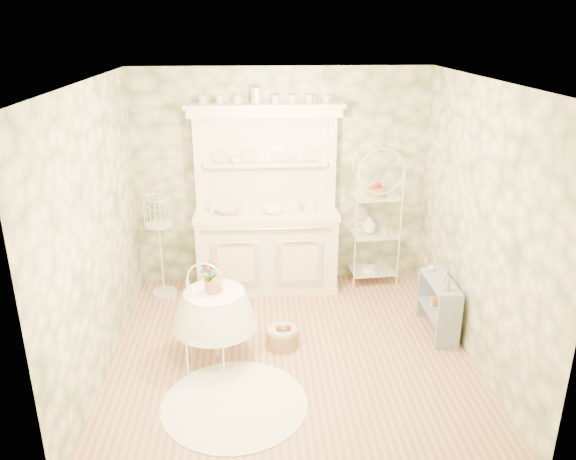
{
  "coord_description": "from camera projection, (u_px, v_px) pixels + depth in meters",
  "views": [
    {
      "loc": [
        -0.34,
        -4.94,
        3.17
      ],
      "look_at": [
        0.0,
        0.5,
        1.15
      ],
      "focal_mm": 35.0,
      "sensor_mm": 36.0,
      "label": 1
    }
  ],
  "objects": [
    {
      "name": "kitchen_dresser",
      "position": [
        266.0,
        201.0,
        6.76
      ],
      "size": [
        1.87,
        0.61,
        2.29
      ],
      "primitive_type": "cube",
      "color": "white",
      "rests_on": "floor"
    },
    {
      "name": "bottle_blue",
      "position": [
        445.0,
        279.0,
        5.87
      ],
      "size": [
        0.05,
        0.05,
        0.11
      ],
      "primitive_type": "imported",
      "rotation": [
        0.0,
        0.0,
        0.13
      ],
      "color": "#9AACD0",
      "rests_on": "side_shelf"
    },
    {
      "name": "floor_basket",
      "position": [
        282.0,
        335.0,
        5.83
      ],
      "size": [
        0.48,
        0.48,
        0.24
      ],
      "primitive_type": "cylinder",
      "rotation": [
        0.0,
        0.0,
        -0.36
      ],
      "color": "tan",
      "rests_on": "floor"
    },
    {
      "name": "bottle_glass",
      "position": [
        432.0,
        268.0,
        6.15
      ],
      "size": [
        0.08,
        0.08,
        0.09
      ],
      "primitive_type": "imported",
      "rotation": [
        0.0,
        0.0,
        -0.29
      ],
      "color": "silver",
      "rests_on": "side_shelf"
    },
    {
      "name": "birdcage_stand",
      "position": [
        160.0,
        238.0,
        6.73
      ],
      "size": [
        0.38,
        0.38,
        1.48
      ],
      "primitive_type": "cube",
      "rotation": [
        0.0,
        0.0,
        -0.11
      ],
      "color": "white",
      "rests_on": "floor"
    },
    {
      "name": "wall_right",
      "position": [
        478.0,
        225.0,
        5.38
      ],
      "size": [
        3.6,
        3.6,
        0.0
      ],
      "primitive_type": "plane",
      "color": "beige",
      "rests_on": "floor"
    },
    {
      "name": "wall_left",
      "position": [
        97.0,
        233.0,
        5.18
      ],
      "size": [
        3.6,
        3.6,
        0.0
      ],
      "primitive_type": "plane",
      "color": "beige",
      "rests_on": "floor"
    },
    {
      "name": "potted_geranium",
      "position": [
        209.0,
        280.0,
        5.39
      ],
      "size": [
        0.2,
        0.16,
        0.33
      ],
      "primitive_type": "imported",
      "rotation": [
        0.0,
        0.0,
        -0.29
      ],
      "color": "#3F7238",
      "rests_on": "round_table"
    },
    {
      "name": "wall_back",
      "position": [
        282.0,
        179.0,
        6.96
      ],
      "size": [
        3.6,
        3.6,
        0.0
      ],
      "primitive_type": "plane",
      "color": "beige",
      "rests_on": "floor"
    },
    {
      "name": "side_shelf",
      "position": [
        438.0,
        306.0,
        6.02
      ],
      "size": [
        0.28,
        0.73,
        0.62
      ],
      "primitive_type": "cube",
      "rotation": [
        0.0,
        0.0,
        -0.02
      ],
      "color": "#8595A6",
      "rests_on": "floor"
    },
    {
      "name": "wall_front",
      "position": [
        310.0,
        325.0,
        3.6
      ],
      "size": [
        3.6,
        3.6,
        0.0
      ],
      "primitive_type": "plane",
      "color": "beige",
      "rests_on": "floor"
    },
    {
      "name": "cup_left",
      "position": [
        236.0,
        161.0,
        6.71
      ],
      "size": [
        0.14,
        0.14,
        0.09
      ],
      "primitive_type": "imported",
      "rotation": [
        0.0,
        0.0,
        0.2
      ],
      "color": "white",
      "rests_on": "kitchen_dresser"
    },
    {
      "name": "floor",
      "position": [
        291.0,
        352.0,
        5.75
      ],
      "size": [
        3.6,
        3.6,
        0.0
      ],
      "primitive_type": "plane",
      "color": "tan",
      "rests_on": "ground"
    },
    {
      "name": "bakers_rack",
      "position": [
        376.0,
        210.0,
        6.99
      ],
      "size": [
        0.64,
        0.48,
        1.94
      ],
      "primitive_type": "cube",
      "rotation": [
        0.0,
        0.0,
        0.09
      ],
      "color": "white",
      "rests_on": "floor"
    },
    {
      "name": "cafe_chair",
      "position": [
        206.0,
        330.0,
        5.38
      ],
      "size": [
        0.42,
        0.42,
        0.8
      ],
      "primitive_type": "cube",
      "rotation": [
        0.0,
        0.0,
        -0.19
      ],
      "color": "white",
      "rests_on": "floor"
    },
    {
      "name": "cup_right",
      "position": [
        294.0,
        160.0,
        6.77
      ],
      "size": [
        0.1,
        0.1,
        0.09
      ],
      "primitive_type": "imported",
      "rotation": [
        0.0,
        0.0,
        0.14
      ],
      "color": "white",
      "rests_on": "kitchen_dresser"
    },
    {
      "name": "ceiling",
      "position": [
        292.0,
        81.0,
        4.81
      ],
      "size": [
        3.6,
        3.6,
        0.0
      ],
      "primitive_type": "plane",
      "color": "white",
      "rests_on": "floor"
    },
    {
      "name": "bottle_amber",
      "position": [
        447.0,
        284.0,
        5.68
      ],
      "size": [
        0.07,
        0.07,
        0.15
      ],
      "primitive_type": "imported",
      "rotation": [
        0.0,
        0.0,
        -0.21
      ],
      "color": "#B18639",
      "rests_on": "side_shelf"
    },
    {
      "name": "lace_rug",
      "position": [
        235.0,
        403.0,
        4.96
      ],
      "size": [
        1.67,
        1.67,
        0.01
      ],
      "primitive_type": "cylinder",
      "rotation": [
        0.0,
        0.0,
        -0.35
      ],
      "color": "white",
      "rests_on": "floor"
    },
    {
      "name": "round_table",
      "position": [
        216.0,
        323.0,
        5.57
      ],
      "size": [
        0.89,
        0.89,
        0.74
      ],
      "primitive_type": "cylinder",
      "rotation": [
        0.0,
        0.0,
        -0.41
      ],
      "color": "white",
      "rests_on": "floor"
    },
    {
      "name": "bowl_white",
      "position": [
        274.0,
        213.0,
        6.76
      ],
      "size": [
        0.31,
        0.31,
        0.08
      ],
      "primitive_type": "imported",
      "rotation": [
        0.0,
        0.0,
        -0.34
      ],
      "color": "white",
      "rests_on": "kitchen_dresser"
    },
    {
      "name": "bowl_floral",
      "position": [
        229.0,
        213.0,
        6.76
      ],
      "size": [
        0.34,
        0.34,
        0.07
      ],
      "primitive_type": "imported",
      "rotation": [
        0.0,
        0.0,
        -0.12
      ],
      "color": "white",
      "rests_on": "kitchen_dresser"
    }
  ]
}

